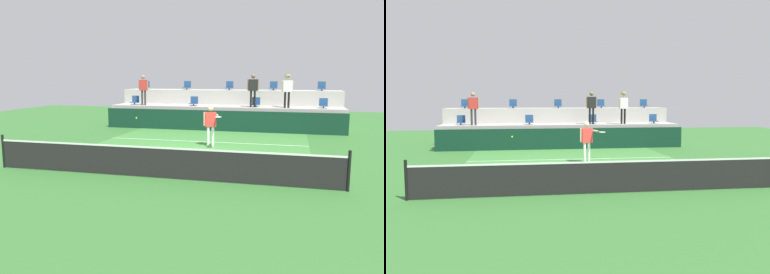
{
  "view_description": "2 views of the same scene",
  "coord_description": "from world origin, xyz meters",
  "views": [
    {
      "loc": [
        3.73,
        -14.22,
        2.92
      ],
      "look_at": [
        0.44,
        -1.56,
        0.85
      ],
      "focal_mm": 36.0,
      "sensor_mm": 36.0,
      "label": 1
    },
    {
      "loc": [
        -2.25,
        -14.75,
        2.65
      ],
      "look_at": [
        -0.2,
        -0.76,
        1.29
      ],
      "focal_mm": 37.29,
      "sensor_mm": 36.0,
      "label": 2
    }
  ],
  "objects": [
    {
      "name": "seating_tier_upper",
      "position": [
        0.0,
        9.1,
        1.05
      ],
      "size": [
        13.0,
        1.8,
        2.1
      ],
      "primitive_type": "cube",
      "color": "#ADAAA3",
      "rests_on": "ground_plane"
    },
    {
      "name": "tennis_net",
      "position": [
        0.0,
        -4.0,
        0.5
      ],
      "size": [
        10.48,
        0.08,
        1.07
      ],
      "color": "black",
      "rests_on": "ground_plane"
    },
    {
      "name": "stadium_chair_upper_center",
      "position": [
        0.02,
        9.03,
        2.31
      ],
      "size": [
        0.44,
        0.4,
        0.52
      ],
      "color": "#2D2D33",
      "rests_on": "seating_tier_upper"
    },
    {
      "name": "stadium_chair_upper_far_left",
      "position": [
        -5.38,
        9.03,
        2.31
      ],
      "size": [
        0.44,
        0.4,
        0.52
      ],
      "color": "#2D2D33",
      "rests_on": "seating_tier_upper"
    },
    {
      "name": "seating_tier_lower",
      "position": [
        0.0,
        7.3,
        0.62
      ],
      "size": [
        13.0,
        1.8,
        1.25
      ],
      "primitive_type": "cube",
      "color": "#ADAAA3",
      "rests_on": "ground_plane"
    },
    {
      "name": "tennis_player",
      "position": [
        0.49,
        1.35,
        1.05
      ],
      "size": [
        0.94,
        1.15,
        1.72
      ],
      "color": "white",
      "rests_on": "ground_plane"
    },
    {
      "name": "spectator_in_white",
      "position": [
        1.66,
        6.85,
        2.34
      ],
      "size": [
        0.62,
        0.29,
        1.79
      ],
      "color": "black",
      "rests_on": "seating_tier_lower"
    },
    {
      "name": "stadium_chair_upper_left",
      "position": [
        -2.63,
        9.03,
        2.31
      ],
      "size": [
        0.44,
        0.4,
        0.52
      ],
      "color": "#2D2D33",
      "rests_on": "seating_tier_upper"
    },
    {
      "name": "spectator_leaning_on_rail",
      "position": [
        -4.67,
        6.85,
        2.31
      ],
      "size": [
        0.61,
        0.26,
        1.74
      ],
      "color": "#2D2D33",
      "rests_on": "seating_tier_lower"
    },
    {
      "name": "stadium_chair_upper_right",
      "position": [
        2.64,
        9.03,
        2.31
      ],
      "size": [
        0.44,
        0.4,
        0.52
      ],
      "color": "#2D2D33",
      "rests_on": "seating_tier_upper"
    },
    {
      "name": "stadium_chair_lower_far_left",
      "position": [
        -5.37,
        7.23,
        1.46
      ],
      "size": [
        0.44,
        0.4,
        0.52
      ],
      "color": "#2D2D33",
      "rests_on": "seating_tier_lower"
    },
    {
      "name": "stadium_chair_upper_far_right",
      "position": [
        5.34,
        9.03,
        2.31
      ],
      "size": [
        0.44,
        0.4,
        0.52
      ],
      "color": "#2D2D33",
      "rests_on": "seating_tier_upper"
    },
    {
      "name": "stadium_chair_lower_left",
      "position": [
        -1.73,
        7.23,
        1.46
      ],
      "size": [
        0.44,
        0.4,
        0.52
      ],
      "color": "#2D2D33",
      "rests_on": "seating_tier_lower"
    },
    {
      "name": "stadium_chair_lower_far_right",
      "position": [
        5.34,
        7.23,
        1.46
      ],
      "size": [
        0.44,
        0.4,
        0.52
      ],
      "color": "#2D2D33",
      "rests_on": "seating_tier_lower"
    },
    {
      "name": "court_inner_paint",
      "position": [
        0.0,
        1.0,
        0.0
      ],
      "size": [
        9.0,
        10.0,
        0.01
      ],
      "primitive_type": "cube",
      "color": "#3D7F38",
      "rests_on": "ground_plane"
    },
    {
      "name": "spectator_with_hat",
      "position": [
        3.46,
        6.85,
        2.35
      ],
      "size": [
        0.6,
        0.5,
        1.78
      ],
      "color": "black",
      "rests_on": "seating_tier_lower"
    },
    {
      "name": "court_service_line",
      "position": [
        0.0,
        2.4,
        0.01
      ],
      "size": [
        9.0,
        0.06,
        0.0
      ],
      "primitive_type": "cube",
      "color": "white",
      "rests_on": "ground_plane"
    },
    {
      "name": "sponsor_backboard",
      "position": [
        0.0,
        6.0,
        0.55
      ],
      "size": [
        13.0,
        0.16,
        1.1
      ],
      "primitive_type": "cube",
      "color": "#0F3323",
      "rests_on": "ground_plane"
    },
    {
      "name": "tennis_ball",
      "position": [
        -2.55,
        0.69,
        1.19
      ],
      "size": [
        0.07,
        0.07,
        0.07
      ],
      "color": "#CCE033"
    },
    {
      "name": "ground_plane",
      "position": [
        0.0,
        0.0,
        0.0
      ],
      "size": [
        40.0,
        40.0,
        0.0
      ],
      "primitive_type": "plane",
      "color": "#336B2D"
    },
    {
      "name": "stadium_chair_lower_right",
      "position": [
        1.8,
        7.23,
        1.46
      ],
      "size": [
        0.44,
        0.4,
        0.52
      ],
      "color": "#2D2D33",
      "rests_on": "seating_tier_lower"
    }
  ]
}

